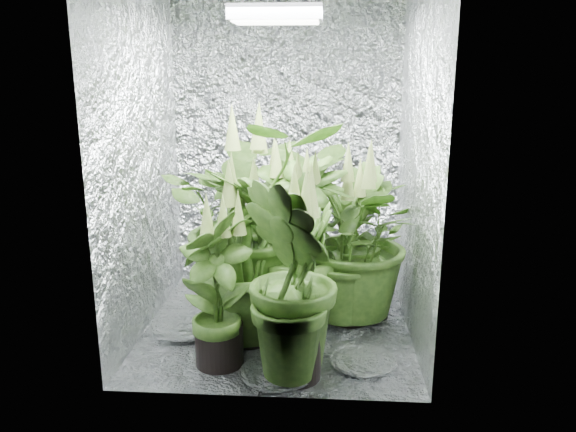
% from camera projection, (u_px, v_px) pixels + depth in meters
% --- Properties ---
extents(ground, '(1.60, 1.60, 0.00)m').
position_uv_depth(ground, '(278.00, 324.00, 3.49)').
color(ground, silver).
rests_on(ground, ground).
extents(walls, '(1.62, 1.62, 2.00)m').
position_uv_depth(walls, '(277.00, 165.00, 3.24)').
color(walls, silver).
rests_on(walls, ground).
extents(grow_lamp, '(0.50, 0.30, 0.22)m').
position_uv_depth(grow_lamp, '(276.00, 14.00, 3.03)').
color(grow_lamp, gray).
rests_on(grow_lamp, ceiling).
extents(plant_a, '(1.39, 1.39, 1.34)m').
position_uv_depth(plant_a, '(254.00, 218.00, 3.50)').
color(plant_a, black).
rests_on(plant_a, ground).
extents(plant_b, '(0.77, 0.77, 1.14)m').
position_uv_depth(plant_b, '(293.00, 230.00, 3.65)').
color(plant_b, black).
rests_on(plant_b, ground).
extents(plant_c, '(0.53, 0.53, 1.01)m').
position_uv_depth(plant_c, '(350.00, 239.00, 3.68)').
color(plant_c, black).
rests_on(plant_c, ground).
extents(plant_d, '(0.78, 0.78, 1.09)m').
position_uv_depth(plant_d, '(246.00, 258.00, 3.19)').
color(plant_d, black).
rests_on(plant_d, ground).
extents(plant_e, '(1.21, 1.21, 1.13)m').
position_uv_depth(plant_e, '(351.00, 238.00, 3.43)').
color(plant_e, black).
rests_on(plant_e, ground).
extents(plant_f, '(0.63, 0.63, 0.94)m').
position_uv_depth(plant_f, '(217.00, 289.00, 2.92)').
color(plant_f, black).
rests_on(plant_f, ground).
extents(plant_g, '(0.69, 0.69, 1.12)m').
position_uv_depth(plant_g, '(295.00, 281.00, 2.77)').
color(plant_g, black).
rests_on(plant_g, ground).
extents(plant_h, '(0.74, 0.74, 1.10)m').
position_uv_depth(plant_h, '(299.00, 244.00, 3.41)').
color(plant_h, black).
rests_on(plant_h, ground).
extents(circulation_fan, '(0.15, 0.33, 0.38)m').
position_uv_depth(circulation_fan, '(372.00, 294.00, 3.56)').
color(circulation_fan, black).
rests_on(circulation_fan, ground).
extents(plant_label, '(0.06, 0.03, 0.09)m').
position_uv_depth(plant_label, '(306.00, 326.00, 2.80)').
color(plant_label, white).
rests_on(plant_label, plant_g).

